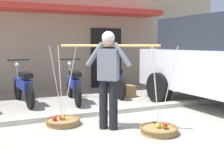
{
  "coord_description": "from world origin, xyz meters",
  "views": [
    {
      "loc": [
        -1.85,
        -4.49,
        1.48
      ],
      "look_at": [
        0.36,
        0.6,
        0.85
      ],
      "focal_mm": 43.28,
      "sensor_mm": 36.0,
      "label": 1
    }
  ],
  "objects_px": {
    "motorcycle_third_in_row": "(74,84)",
    "motorcycle_end_of_row": "(111,80)",
    "fruit_vendor": "(108,73)",
    "fruit_basket_left_side": "(63,121)",
    "fruit_basket_right_side": "(159,129)",
    "motorcycle_second_in_row": "(23,86)",
    "wooden_crate": "(126,91)"
  },
  "relations": [
    {
      "from": "wooden_crate",
      "to": "motorcycle_second_in_row",
      "type": "bearing_deg",
      "value": 176.11
    },
    {
      "from": "fruit_basket_left_side",
      "to": "fruit_basket_right_side",
      "type": "distance_m",
      "value": 1.75
    },
    {
      "from": "fruit_basket_left_side",
      "to": "motorcycle_second_in_row",
      "type": "xyz_separation_m",
      "value": [
        -0.48,
        2.08,
        0.38
      ]
    },
    {
      "from": "fruit_vendor",
      "to": "wooden_crate",
      "type": "bearing_deg",
      "value": 57.4
    },
    {
      "from": "fruit_vendor",
      "to": "fruit_basket_right_side",
      "type": "relative_size",
      "value": 1.17
    },
    {
      "from": "fruit_basket_right_side",
      "to": "motorcycle_third_in_row",
      "type": "distance_m",
      "value": 3.06
    },
    {
      "from": "wooden_crate",
      "to": "motorcycle_end_of_row",
      "type": "bearing_deg",
      "value": 134.07
    },
    {
      "from": "motorcycle_third_in_row",
      "to": "motorcycle_end_of_row",
      "type": "bearing_deg",
      "value": 16.75
    },
    {
      "from": "fruit_vendor",
      "to": "motorcycle_second_in_row",
      "type": "xyz_separation_m",
      "value": [
        -1.16,
        2.64,
        -0.53
      ]
    },
    {
      "from": "fruit_vendor",
      "to": "wooden_crate",
      "type": "relative_size",
      "value": 3.85
    },
    {
      "from": "fruit_basket_left_side",
      "to": "wooden_crate",
      "type": "relative_size",
      "value": 3.3
    },
    {
      "from": "motorcycle_third_in_row",
      "to": "motorcycle_end_of_row",
      "type": "height_order",
      "value": "same"
    },
    {
      "from": "fruit_basket_left_side",
      "to": "motorcycle_second_in_row",
      "type": "relative_size",
      "value": 0.8
    },
    {
      "from": "fruit_basket_right_side",
      "to": "motorcycle_end_of_row",
      "type": "xyz_separation_m",
      "value": [
        0.58,
        3.33,
        0.38
      ]
    },
    {
      "from": "motorcycle_end_of_row",
      "to": "motorcycle_third_in_row",
      "type": "bearing_deg",
      "value": -163.25
    },
    {
      "from": "motorcycle_second_in_row",
      "to": "wooden_crate",
      "type": "bearing_deg",
      "value": -3.89
    },
    {
      "from": "motorcycle_second_in_row",
      "to": "motorcycle_third_in_row",
      "type": "xyz_separation_m",
      "value": [
        1.2,
        -0.23,
        0.0
      ]
    },
    {
      "from": "fruit_vendor",
      "to": "motorcycle_third_in_row",
      "type": "distance_m",
      "value": 2.47
    },
    {
      "from": "motorcycle_end_of_row",
      "to": "fruit_basket_left_side",
      "type": "bearing_deg",
      "value": -131.07
    },
    {
      "from": "fruit_vendor",
      "to": "fruit_basket_right_side",
      "type": "bearing_deg",
      "value": -39.46
    },
    {
      "from": "motorcycle_second_in_row",
      "to": "wooden_crate",
      "type": "distance_m",
      "value": 2.75
    },
    {
      "from": "wooden_crate",
      "to": "fruit_basket_right_side",
      "type": "bearing_deg",
      "value": -106.48
    },
    {
      "from": "motorcycle_third_in_row",
      "to": "motorcycle_end_of_row",
      "type": "xyz_separation_m",
      "value": [
        1.21,
        0.36,
        0.0
      ]
    },
    {
      "from": "fruit_basket_left_side",
      "to": "motorcycle_second_in_row",
      "type": "distance_m",
      "value": 2.17
    },
    {
      "from": "fruit_basket_right_side",
      "to": "wooden_crate",
      "type": "bearing_deg",
      "value": 73.52
    },
    {
      "from": "fruit_basket_right_side",
      "to": "motorcycle_second_in_row",
      "type": "relative_size",
      "value": 0.8
    },
    {
      "from": "fruit_vendor",
      "to": "motorcycle_second_in_row",
      "type": "bearing_deg",
      "value": 113.73
    },
    {
      "from": "fruit_basket_left_side",
      "to": "motorcycle_end_of_row",
      "type": "bearing_deg",
      "value": 48.93
    },
    {
      "from": "fruit_basket_left_side",
      "to": "motorcycle_third_in_row",
      "type": "bearing_deg",
      "value": 68.72
    },
    {
      "from": "motorcycle_third_in_row",
      "to": "wooden_crate",
      "type": "height_order",
      "value": "motorcycle_third_in_row"
    },
    {
      "from": "fruit_vendor",
      "to": "fruit_basket_left_side",
      "type": "height_order",
      "value": "fruit_vendor"
    },
    {
      "from": "fruit_basket_right_side",
      "to": "wooden_crate",
      "type": "distance_m",
      "value": 3.14
    }
  ]
}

